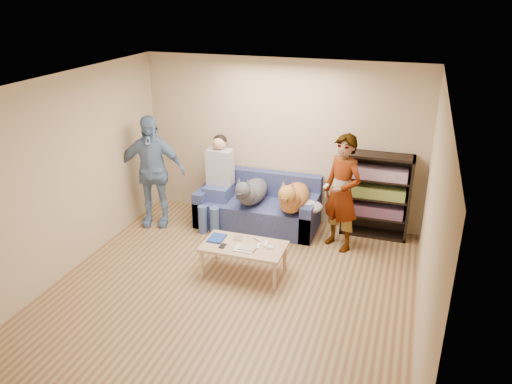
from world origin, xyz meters
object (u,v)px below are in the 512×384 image
(notebook_blue, at_px, (217,238))
(sofa, at_px, (259,208))
(dog_tan, at_px, (293,197))
(person_seated, at_px, (218,178))
(dog_gray, at_px, (251,192))
(person_standing_left, at_px, (151,171))
(person_standing_right, at_px, (342,193))
(bookshelf, at_px, (377,193))
(camera_silver, at_px, (238,238))
(coffee_table, at_px, (244,248))

(notebook_blue, distance_m, sofa, 1.43)
(dog_tan, bearing_deg, person_seated, 175.61)
(notebook_blue, height_order, dog_gray, dog_gray)
(person_standing_left, distance_m, person_seated, 1.04)
(person_standing_right, relative_size, bookshelf, 1.32)
(person_standing_right, height_order, sofa, person_standing_right)
(bookshelf, bearing_deg, sofa, -172.60)
(bookshelf, bearing_deg, dog_tan, -158.92)
(notebook_blue, bearing_deg, camera_silver, 14.04)
(person_standing_left, height_order, bookshelf, person_standing_left)
(camera_silver, bearing_deg, coffee_table, -45.00)
(sofa, bearing_deg, bookshelf, 7.40)
(dog_gray, relative_size, bookshelf, 0.95)
(camera_silver, distance_m, sofa, 1.37)
(sofa, xyz_separation_m, coffee_table, (0.27, -1.47, 0.09))
(person_standing_right, height_order, person_seated, person_standing_right)
(dog_tan, distance_m, bookshelf, 1.27)
(sofa, bearing_deg, person_standing_right, -14.27)
(person_standing_right, xyz_separation_m, person_standing_left, (-2.96, -0.14, 0.04))
(coffee_table, bearing_deg, dog_tan, 74.29)
(coffee_table, bearing_deg, camera_silver, 135.00)
(dog_gray, xyz_separation_m, bookshelf, (1.86, 0.40, 0.05))
(bookshelf, bearing_deg, dog_gray, -167.80)
(person_standing_right, distance_m, coffee_table, 1.64)
(coffee_table, bearing_deg, sofa, 100.23)
(person_seated, xyz_separation_m, bookshelf, (2.43, 0.36, -0.09))
(person_standing_right, relative_size, person_seated, 1.17)
(dog_tan, bearing_deg, person_standing_left, -173.35)
(camera_silver, bearing_deg, person_standing_left, 153.63)
(bookshelf, bearing_deg, camera_silver, -136.26)
(person_standing_right, xyz_separation_m, camera_silver, (-1.21, -1.00, -0.41))
(person_standing_right, height_order, dog_tan, person_standing_right)
(dog_gray, relative_size, coffee_table, 1.13)
(notebook_blue, bearing_deg, sofa, 84.57)
(notebook_blue, height_order, camera_silver, camera_silver)
(dog_gray, height_order, bookshelf, bookshelf)
(person_seated, xyz_separation_m, dog_tan, (1.25, -0.10, -0.13))
(notebook_blue, distance_m, camera_silver, 0.29)
(person_standing_right, distance_m, person_seated, 2.01)
(notebook_blue, xyz_separation_m, camera_silver, (0.28, 0.07, 0.01))
(person_standing_left, relative_size, dog_gray, 1.45)
(notebook_blue, bearing_deg, person_seated, 111.13)
(dog_tan, distance_m, coffee_table, 1.32)
(dog_tan, bearing_deg, dog_gray, 175.50)
(dog_gray, height_order, coffee_table, dog_gray)
(dog_gray, bearing_deg, person_standing_left, -168.54)
(camera_silver, height_order, dog_tan, dog_tan)
(person_standing_left, xyz_separation_m, sofa, (1.61, 0.48, -0.62))
(person_standing_right, bearing_deg, coffee_table, -101.43)
(notebook_blue, bearing_deg, dog_tan, 57.90)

